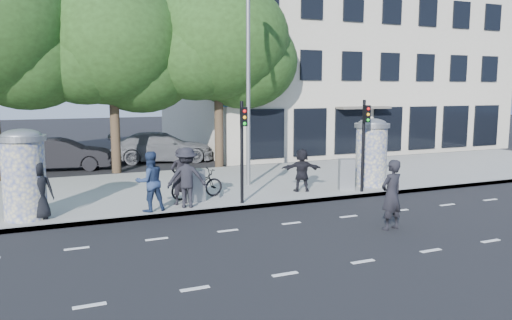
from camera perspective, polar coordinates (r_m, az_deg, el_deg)
name	(u,v)px	position (r m, az deg, el deg)	size (l,w,h in m)	color
ground	(315,236)	(13.72, 6.76, -8.62)	(120.00, 120.00, 0.00)	black
sidewalk	(223,185)	(20.36, -3.81, -2.84)	(40.00, 8.00, 0.15)	gray
curb	(262,205)	(16.76, 0.69, -5.21)	(40.00, 0.10, 0.16)	slate
lane_dash_near	(363,262)	(11.96, 12.11, -11.28)	(32.00, 0.12, 0.01)	silver
lane_dash_far	(291,223)	(14.90, 4.06, -7.22)	(32.00, 0.12, 0.01)	silver
ad_column_left	(24,172)	(16.06, -25.02, -1.25)	(1.36, 1.36, 2.65)	beige
ad_column_right	(371,151)	(20.08, 13.04, 1.04)	(1.36, 1.36, 2.65)	beige
traffic_pole_near	(242,141)	(16.39, -1.56, 2.13)	(0.22, 0.31, 3.40)	black
traffic_pole_far	(364,136)	(18.69, 12.27, 2.69)	(0.22, 0.31, 3.40)	black
street_lamp	(249,67)	(19.48, -0.82, 10.64)	(0.25, 0.93, 8.00)	slate
tree_near_left	(112,42)	(24.36, -16.17, 12.81)	(6.80, 6.80, 8.97)	#38281C
tree_center	(218,40)	(25.13, -4.37, 13.52)	(7.00, 7.00, 9.30)	#38281C
building	(323,60)	(36.52, 7.66, 11.28)	(20.30, 15.85, 12.00)	#BDB49E
ped_a	(38,190)	(15.86, -23.65, -3.20)	(0.85, 0.55, 1.73)	black
ped_b	(180,176)	(16.63, -8.70, -1.86)	(0.68, 0.45, 1.87)	black
ped_c	(150,181)	(15.85, -12.03, -2.42)	(0.91, 0.71, 1.88)	navy
ped_d	(187,177)	(16.16, -7.91, -1.99)	(1.26, 0.72, 1.95)	black
ped_f	(302,170)	(18.61, 5.26, -1.15)	(1.49, 0.54, 1.61)	black
man_road	(391,195)	(14.53, 15.22, -3.86)	(0.73, 0.48, 1.99)	black
bicycle	(197,184)	(17.51, -6.76, -2.74)	(1.93, 0.67, 1.02)	black
cabinet_left	(196,185)	(17.03, -6.87, -2.90)	(0.53, 0.38, 1.10)	gray
cabinet_right	(346,174)	(19.12, 10.30, -1.64)	(0.57, 0.41, 1.18)	gray
car_mid	(62,154)	(26.12, -21.29, 0.60)	(4.69, 1.64, 1.55)	black
car_right	(162,147)	(27.65, -10.71, 1.47)	(5.54, 2.25, 1.61)	slate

